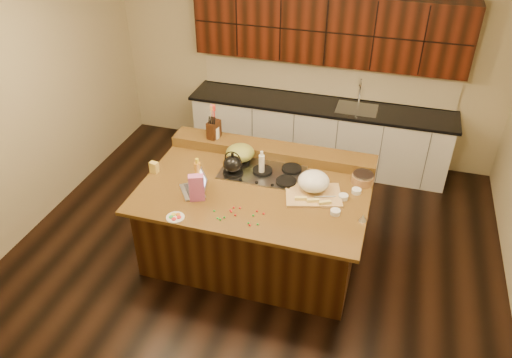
% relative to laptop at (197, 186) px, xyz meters
% --- Properties ---
extents(room, '(5.52, 5.02, 2.72)m').
position_rel_laptop_xyz_m(room, '(0.57, 0.22, 0.37)').
color(room, black).
rests_on(room, ground).
extents(island, '(2.40, 1.60, 0.92)m').
position_rel_laptop_xyz_m(island, '(0.57, 0.22, -0.51)').
color(island, black).
rests_on(island, ground).
extents(back_ledge, '(2.40, 0.30, 0.12)m').
position_rel_laptop_xyz_m(back_ledge, '(0.57, 0.92, 0.00)').
color(back_ledge, black).
rests_on(back_ledge, island).
extents(cooktop, '(0.92, 0.52, 0.05)m').
position_rel_laptop_xyz_m(cooktop, '(0.57, 0.52, -0.04)').
color(cooktop, gray).
rests_on(cooktop, island).
extents(back_counter, '(3.70, 0.66, 2.40)m').
position_rel_laptop_xyz_m(back_counter, '(0.87, 2.45, 0.01)').
color(back_counter, silver).
rests_on(back_counter, ground).
extents(kettle, '(0.27, 0.27, 0.19)m').
position_rel_laptop_xyz_m(kettle, '(0.27, 0.39, 0.08)').
color(kettle, black).
rests_on(kettle, cooktop).
extents(green_bowl, '(0.36, 0.36, 0.18)m').
position_rel_laptop_xyz_m(green_bowl, '(0.27, 0.65, 0.08)').
color(green_bowl, olive).
rests_on(green_bowl, cooktop).
extents(laptop, '(0.38, 0.39, 0.21)m').
position_rel_laptop_xyz_m(laptop, '(0.00, 0.00, 0.00)').
color(laptop, '#B7B7BC').
rests_on(laptop, island).
extents(oil_bottle, '(0.09, 0.09, 0.27)m').
position_rel_laptop_xyz_m(oil_bottle, '(-0.02, 0.11, 0.08)').
color(oil_bottle, orange).
rests_on(oil_bottle, island).
extents(vinegar_bottle, '(0.08, 0.08, 0.25)m').
position_rel_laptop_xyz_m(vinegar_bottle, '(0.57, 0.48, 0.07)').
color(vinegar_bottle, silver).
rests_on(vinegar_bottle, island).
extents(wooden_tray, '(0.65, 0.55, 0.23)m').
position_rel_laptop_xyz_m(wooden_tray, '(1.18, 0.32, 0.04)').
color(wooden_tray, tan).
rests_on(wooden_tray, island).
extents(ramekin_a, '(0.10, 0.10, 0.04)m').
position_rel_laptop_xyz_m(ramekin_a, '(1.49, 0.30, -0.04)').
color(ramekin_a, white).
rests_on(ramekin_a, island).
extents(ramekin_b, '(0.12, 0.12, 0.04)m').
position_rel_laptop_xyz_m(ramekin_b, '(1.46, 0.02, -0.04)').
color(ramekin_b, white).
rests_on(ramekin_b, island).
extents(ramekin_c, '(0.12, 0.12, 0.04)m').
position_rel_laptop_xyz_m(ramekin_c, '(1.61, 0.44, -0.04)').
color(ramekin_c, white).
rests_on(ramekin_c, island).
extents(strainer_bowl, '(0.27, 0.27, 0.09)m').
position_rel_laptop_xyz_m(strainer_bowl, '(1.65, 0.65, -0.01)').
color(strainer_bowl, '#996B3F').
rests_on(strainer_bowl, island).
extents(kitchen_timer, '(0.10, 0.10, 0.07)m').
position_rel_laptop_xyz_m(kitchen_timer, '(1.73, -0.00, -0.02)').
color(kitchen_timer, silver).
rests_on(kitchen_timer, island).
extents(pink_bag, '(0.17, 0.14, 0.29)m').
position_rel_laptop_xyz_m(pink_bag, '(0.07, -0.14, 0.09)').
color(pink_bag, '#C05A9B').
rests_on(pink_bag, island).
extents(candy_plate, '(0.23, 0.23, 0.01)m').
position_rel_laptop_xyz_m(candy_plate, '(-0.03, -0.49, -0.05)').
color(candy_plate, white).
rests_on(candy_plate, island).
extents(package_box, '(0.10, 0.08, 0.13)m').
position_rel_laptop_xyz_m(package_box, '(-0.58, 0.19, 0.01)').
color(package_box, '#E8C852').
rests_on(package_box, island).
extents(utensil_crock, '(0.16, 0.16, 0.14)m').
position_rel_laptop_xyz_m(utensil_crock, '(-0.14, 0.92, 0.13)').
color(utensil_crock, white).
rests_on(utensil_crock, back_ledge).
extents(knife_block, '(0.14, 0.19, 0.21)m').
position_rel_laptop_xyz_m(knife_block, '(-0.15, 0.92, 0.17)').
color(knife_block, black).
rests_on(knife_block, back_ledge).
extents(gumdrop_0, '(0.02, 0.02, 0.02)m').
position_rel_laptop_xyz_m(gumdrop_0, '(0.47, -0.25, -0.05)').
color(gumdrop_0, red).
rests_on(gumdrop_0, island).
extents(gumdrop_1, '(0.02, 0.02, 0.02)m').
position_rel_laptop_xyz_m(gumdrop_1, '(0.69, -0.25, -0.05)').
color(gumdrop_1, '#198C26').
rests_on(gumdrop_1, island).
extents(gumdrop_2, '(0.02, 0.02, 0.02)m').
position_rel_laptop_xyz_m(gumdrop_2, '(0.53, -0.17, -0.05)').
color(gumdrop_2, red).
rests_on(gumdrop_2, island).
extents(gumdrop_3, '(0.02, 0.02, 0.02)m').
position_rel_laptop_xyz_m(gumdrop_3, '(0.69, -0.37, -0.05)').
color(gumdrop_3, '#198C26').
rests_on(gumdrop_3, island).
extents(gumdrop_4, '(0.02, 0.02, 0.02)m').
position_rel_laptop_xyz_m(gumdrop_4, '(0.45, -0.23, -0.05)').
color(gumdrop_4, red).
rests_on(gumdrop_4, island).
extents(gumdrop_5, '(0.02, 0.02, 0.02)m').
position_rel_laptop_xyz_m(gumdrop_5, '(0.77, -0.36, -0.05)').
color(gumdrop_5, '#198C26').
rests_on(gumdrop_5, island).
extents(gumdrop_6, '(0.02, 0.02, 0.02)m').
position_rel_laptop_xyz_m(gumdrop_6, '(0.52, -0.29, -0.05)').
color(gumdrop_6, red).
rests_on(gumdrop_6, island).
extents(gumdrop_7, '(0.02, 0.02, 0.02)m').
position_rel_laptop_xyz_m(gumdrop_7, '(0.43, -0.35, -0.05)').
color(gumdrop_7, '#198C26').
rests_on(gumdrop_7, island).
extents(gumdrop_8, '(0.02, 0.02, 0.02)m').
position_rel_laptop_xyz_m(gumdrop_8, '(0.78, -0.19, -0.05)').
color(gumdrop_8, red).
rests_on(gumdrop_8, island).
extents(gumdrop_9, '(0.02, 0.02, 0.02)m').
position_rel_laptop_xyz_m(gumdrop_9, '(0.30, -0.29, -0.05)').
color(gumdrop_9, '#198C26').
rests_on(gumdrop_9, island).
extents(gumdrop_10, '(0.02, 0.02, 0.02)m').
position_rel_laptop_xyz_m(gumdrop_10, '(0.47, -0.18, -0.05)').
color(gumdrop_10, red).
rests_on(gumdrop_10, island).
extents(gumdrop_11, '(0.02, 0.02, 0.02)m').
position_rel_laptop_xyz_m(gumdrop_11, '(0.38, -0.39, -0.05)').
color(gumdrop_11, '#198C26').
rests_on(gumdrop_11, island).
extents(gumdrop_12, '(0.02, 0.02, 0.02)m').
position_rel_laptop_xyz_m(gumdrop_12, '(0.71, -0.17, -0.05)').
color(gumdrop_12, red).
rests_on(gumdrop_12, island).
extents(gumdrop_13, '(0.02, 0.02, 0.02)m').
position_rel_laptop_xyz_m(gumdrop_13, '(0.41, -0.40, -0.05)').
color(gumdrop_13, '#198C26').
rests_on(gumdrop_13, island).
extents(gumdrop_14, '(0.02, 0.02, 0.02)m').
position_rel_laptop_xyz_m(gumdrop_14, '(0.71, -0.40, -0.05)').
color(gumdrop_14, red).
rests_on(gumdrop_14, island).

